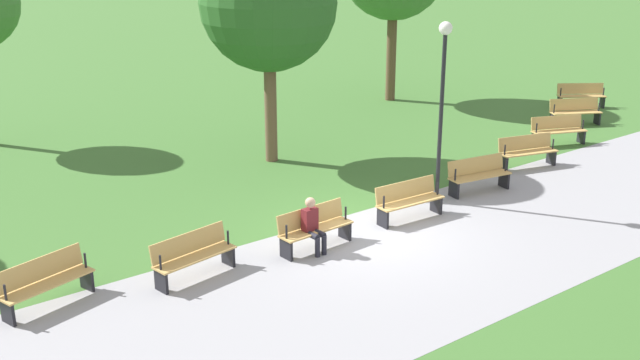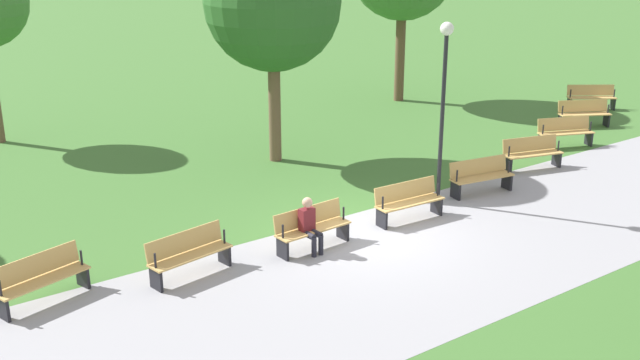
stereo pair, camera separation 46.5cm
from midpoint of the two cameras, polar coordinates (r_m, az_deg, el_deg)
ground_plane at (r=16.93m, az=4.19°, el=-4.12°), size 120.00×120.00×0.00m
path_paving at (r=15.83m, az=7.93°, el=-5.97°), size 44.87×5.49×0.01m
bench_0 at (r=29.87m, az=20.26°, el=5.94°), size 1.71×1.37×0.89m
bench_1 at (r=27.20m, az=19.80°, el=4.79°), size 1.77×1.23×0.89m
bench_2 at (r=24.58m, az=18.57°, el=3.49°), size 1.80×1.08×0.89m
bench_3 at (r=22.06m, az=16.31°, el=2.01°), size 1.81×0.92×0.89m
bench_4 at (r=19.72m, az=12.73°, el=0.32°), size 1.80×0.75×0.89m
bench_5 at (r=17.67m, az=7.45°, el=-1.57°), size 1.77×0.57×0.89m
bench_6 at (r=16.05m, az=0.19°, el=-3.58°), size 1.77×0.57×0.89m
bench_7 at (r=15.00m, az=-9.03°, el=-5.51°), size 1.80×0.75×0.89m
bench_8 at (r=14.68m, az=-19.52°, el=-7.01°), size 1.81×0.92×0.89m
person_seated at (r=15.79m, az=0.05°, el=-3.33°), size 0.34×0.53×1.20m
tree_3 at (r=21.19m, az=-2.97°, el=13.26°), size 3.81×3.81×6.44m
lamp_post at (r=18.16m, az=10.10°, el=7.33°), size 0.32×0.32×4.45m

